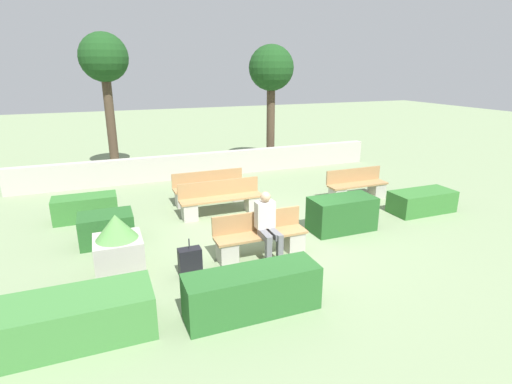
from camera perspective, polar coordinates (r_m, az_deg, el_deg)
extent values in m
plane|color=gray|center=(9.24, 2.24, -6.07)|extent=(60.00, 60.00, 0.00)
cube|color=#ADA89E|center=(14.15, -6.89, 3.94)|extent=(12.62, 0.30, 0.83)
cube|color=#A37A4C|center=(8.07, 0.78, -6.19)|extent=(1.91, 0.44, 0.05)
cube|color=#A37A4C|center=(8.19, 0.14, -4.12)|extent=(1.91, 0.04, 0.40)
cube|color=#ADA89E|center=(7.95, -4.12, -8.51)|extent=(0.36, 0.40, 0.43)
cube|color=#ADA89E|center=(8.45, 5.37, -6.92)|extent=(0.36, 0.40, 0.43)
cube|color=#A37A4C|center=(11.84, 14.35, 1.02)|extent=(1.81, 0.44, 0.05)
cube|color=#A37A4C|center=(11.97, 13.77, 2.36)|extent=(1.81, 0.04, 0.40)
cube|color=#ADA89E|center=(11.53, 11.53, -0.45)|extent=(0.36, 0.40, 0.43)
cube|color=#ADA89E|center=(12.30, 16.84, 0.27)|extent=(0.36, 0.40, 0.43)
cube|color=#A37A4C|center=(10.29, -4.92, -0.95)|extent=(2.17, 0.44, 0.05)
cube|color=#A37A4C|center=(10.45, -5.33, 0.61)|extent=(2.17, 0.04, 0.40)
cube|color=#ADA89E|center=(10.18, -9.49, -2.76)|extent=(0.36, 0.40, 0.43)
cube|color=#ADA89E|center=(10.63, -0.48, -1.63)|extent=(0.36, 0.40, 0.43)
cube|color=#A37A4C|center=(11.27, -6.55, 0.63)|extent=(2.05, 0.44, 0.05)
cube|color=#A37A4C|center=(11.43, -6.91, 2.04)|extent=(2.05, 0.04, 0.40)
cube|color=#ADA89E|center=(11.17, -10.44, -0.97)|extent=(0.36, 0.40, 0.43)
cube|color=#ADA89E|center=(11.55, -2.70, -0.07)|extent=(0.36, 0.40, 0.43)
cube|color=slate|center=(7.85, 1.27, -6.17)|extent=(0.14, 0.46, 0.13)
cube|color=slate|center=(7.92, 2.61, -5.96)|extent=(0.14, 0.46, 0.13)
cube|color=slate|center=(7.75, 1.78, -8.44)|extent=(0.11, 0.11, 0.61)
cube|color=slate|center=(7.84, 3.41, -8.15)|extent=(0.11, 0.11, 0.61)
cube|color=beige|center=(7.97, 1.28, -3.22)|extent=(0.38, 0.22, 0.54)
sphere|color=tan|center=(7.83, 1.35, -0.72)|extent=(0.20, 0.20, 0.20)
cube|color=#235623|center=(9.57, 12.17, -3.06)|extent=(1.52, 0.76, 0.80)
cube|color=#235623|center=(9.29, -20.57, -4.89)|extent=(1.13, 0.78, 0.66)
cube|color=#33702D|center=(10.89, -23.18, -2.10)|extent=(1.52, 0.66, 0.61)
cube|color=#286028|center=(6.36, -0.53, -14.05)|extent=(2.11, 0.64, 0.72)
cube|color=#3D7A38|center=(6.36, -24.24, -16.13)|extent=(2.10, 0.89, 0.66)
cube|color=#33702D|center=(11.43, 22.60, -1.26)|extent=(1.71, 0.79, 0.57)
cube|color=#ADA89E|center=(7.86, -18.95, -8.64)|extent=(0.85, 0.85, 0.71)
cone|color=#569347|center=(7.63, -19.38, -4.70)|extent=(0.75, 0.75, 0.46)
cube|color=black|center=(7.54, -9.40, -9.80)|extent=(0.42, 0.23, 0.52)
cylinder|color=#333338|center=(7.38, -9.54, -7.30)|extent=(0.02, 0.02, 0.20)
cylinder|color=#473828|center=(15.26, -20.03, 9.21)|extent=(0.32, 0.32, 3.55)
sphere|color=#194219|center=(15.15, -20.94, 17.56)|extent=(1.64, 1.64, 1.64)
cylinder|color=#473828|center=(15.87, 2.11, 9.85)|extent=(0.32, 0.32, 3.19)
sphere|color=#194219|center=(15.73, 2.19, 17.32)|extent=(1.70, 1.70, 1.70)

